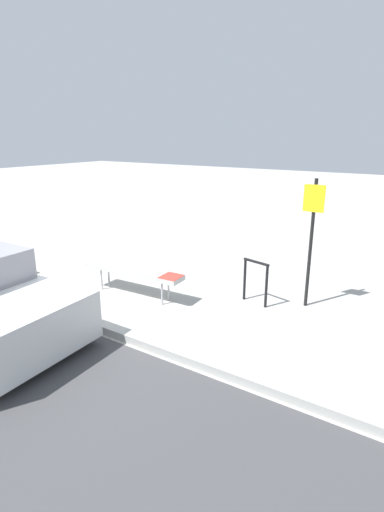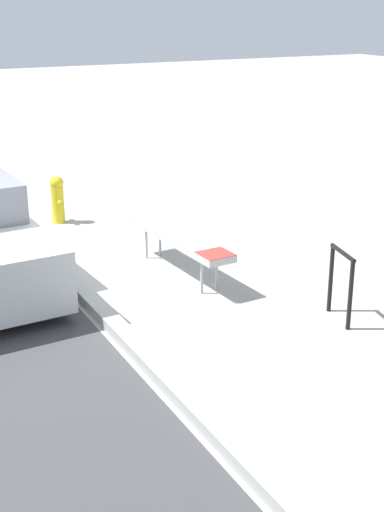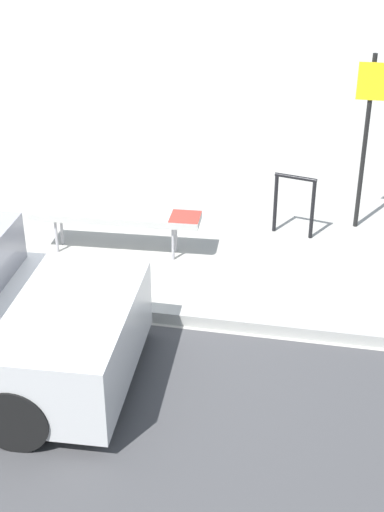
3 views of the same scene
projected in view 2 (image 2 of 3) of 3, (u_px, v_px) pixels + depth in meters
ground_plane at (65, 279)px, 9.21m from camera, size 60.00×60.00×0.00m
curb at (65, 274)px, 9.18m from camera, size 60.00×0.20×0.13m
bench at (180, 239)px, 9.22m from camera, size 2.12×0.51×0.54m
bike_rack at (341, 278)px, 7.86m from camera, size 0.55×0.18×0.83m
fire_hydrant at (58, 198)px, 11.40m from camera, size 0.36×0.22×0.77m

